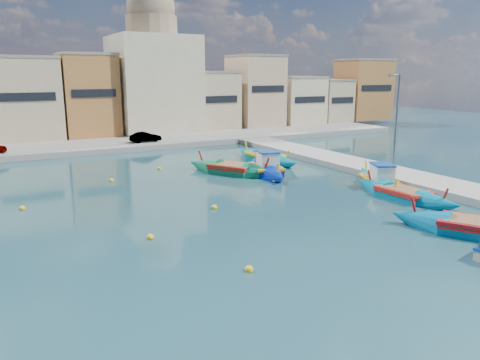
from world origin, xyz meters
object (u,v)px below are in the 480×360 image
object	(u,v)px
church_block	(153,70)
luzzu_cyan_south	(477,230)
luzzu_cyan_mid	(265,159)
luzzu_green	(233,170)
luzzu_blue_south	(403,195)
luzzu_turquoise_cabin	(379,182)
luzzu_blue_cabin	(266,170)
quay_street_lamp	(396,123)

from	to	relation	value
church_block	luzzu_cyan_south	xyz separation A→B (m)	(1.37, -45.47, -8.11)
church_block	luzzu_cyan_mid	world-z (taller)	church_block
luzzu_green	luzzu_blue_south	distance (m)	13.74
church_block	luzzu_blue_south	xyz separation A→B (m)	(3.64, -38.64, -8.15)
luzzu_turquoise_cabin	luzzu_cyan_south	world-z (taller)	luzzu_turquoise_cabin
church_block	luzzu_blue_cabin	size ratio (longest dim) A/B	2.19
quay_street_lamp	church_block	bearing A→B (deg)	102.35
luzzu_cyan_mid	luzzu_cyan_south	distance (m)	22.41
luzzu_blue_cabin	luzzu_green	world-z (taller)	luzzu_blue_cabin
luzzu_blue_cabin	luzzu_cyan_south	size ratio (longest dim) A/B	0.99
luzzu_turquoise_cabin	luzzu_cyan_mid	xyz separation A→B (m)	(-2.03, 12.29, -0.04)
church_block	luzzu_blue_cabin	bearing A→B (deg)	-90.35
luzzu_turquoise_cabin	luzzu_cyan_south	xyz separation A→B (m)	(-3.35, -10.07, -0.04)
luzzu_cyan_mid	luzzu_green	world-z (taller)	luzzu_green
luzzu_cyan_south	luzzu_blue_south	bearing A→B (deg)	71.60
luzzu_cyan_mid	luzzu_green	bearing A→B (deg)	-147.99
luzzu_blue_cabin	luzzu_green	xyz separation A→B (m)	(-2.30, 1.47, -0.07)
luzzu_turquoise_cabin	luzzu_green	bearing A→B (deg)	128.41
luzzu_blue_cabin	luzzu_cyan_mid	world-z (taller)	luzzu_blue_cabin
church_block	luzzu_blue_cabin	xyz separation A→B (m)	(-0.17, -27.80, -8.04)
church_block	luzzu_turquoise_cabin	xyz separation A→B (m)	(4.72, -35.40, -8.08)
quay_street_lamp	luzzu_green	distance (m)	13.17
quay_street_lamp	luzzu_blue_south	world-z (taller)	quay_street_lamp
church_block	quay_street_lamp	xyz separation A→B (m)	(7.44, -34.00, -4.07)
luzzu_cyan_south	quay_street_lamp	bearing A→B (deg)	62.10
luzzu_turquoise_cabin	luzzu_blue_cabin	xyz separation A→B (m)	(-4.89, 7.60, 0.04)
church_block	luzzu_blue_south	world-z (taller)	church_block
quay_street_lamp	luzzu_blue_cabin	size ratio (longest dim) A/B	0.92
luzzu_turquoise_cabin	luzzu_cyan_south	bearing A→B (deg)	-108.40
church_block	luzzu_green	bearing A→B (deg)	-95.36
quay_street_lamp	luzzu_blue_south	bearing A→B (deg)	-129.35
quay_street_lamp	luzzu_green	bearing A→B (deg)	142.27
church_block	luzzu_blue_south	size ratio (longest dim) A/B	2.24
church_block	quay_street_lamp	distance (m)	35.04
luzzu_turquoise_cabin	luzzu_blue_south	world-z (taller)	luzzu_turquoise_cabin
luzzu_blue_cabin	luzzu_green	size ratio (longest dim) A/B	1.00
luzzu_blue_cabin	luzzu_cyan_mid	size ratio (longest dim) A/B	0.94
luzzu_cyan_south	luzzu_green	bearing A→B (deg)	101.35
luzzu_blue_cabin	luzzu_green	bearing A→B (deg)	147.39
luzzu_turquoise_cabin	quay_street_lamp	bearing A→B (deg)	27.15
luzzu_blue_cabin	luzzu_cyan_south	bearing A→B (deg)	-85.02
luzzu_blue_south	luzzu_cyan_south	size ratio (longest dim) A/B	0.97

